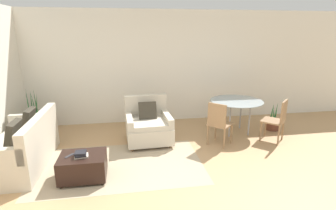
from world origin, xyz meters
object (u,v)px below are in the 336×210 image
Objects in this scene: book_stack at (81,154)px; dining_chair_near_right at (278,118)px; ottoman at (83,166)px; potted_plant_small at (273,123)px; potted_plant at (37,125)px; armchair at (148,125)px; couch at (22,149)px; dining_chair_near_left at (219,121)px; tv_remote_primary at (70,156)px; dining_table at (236,104)px.

dining_chair_near_right is at bearing 13.19° from book_stack.
ottoman is 4.35m from potted_plant_small.
book_stack is 4.38m from potted_plant_small.
potted_plant reaches higher than dining_chair_near_right.
armchair is at bearing 49.65° from book_stack.
armchair reaches higher than couch.
book_stack is at bearing -103.27° from ottoman.
dining_chair_near_left is at bearing 3.52° from couch.
book_stack is at bearing -31.51° from couch.
couch is 1.65× the size of potted_plant.
tv_remote_primary is at bearing -135.64° from armchair.
tv_remote_primary is (0.91, -0.61, 0.09)m from couch.
tv_remote_primary is 3.64m from dining_table.
armchair is 1.46× the size of potted_plant_small.
book_stack is at bearing -16.92° from tv_remote_primary.
potted_plant reaches higher than book_stack.
potted_plant reaches higher than couch.
dining_chair_near_right is at bearing 12.64° from ottoman.
ottoman is 3.50m from dining_table.
book_stack is 0.33× the size of potted_plant_small.
potted_plant is (-1.30, 2.09, 0.00)m from ottoman.
ottoman is 0.60× the size of dining_table.
potted_plant is at bearing 121.93° from ottoman.
ottoman is 3.88m from dining_chair_near_right.
potted_plant_small is at bearing 20.18° from ottoman.
ottoman is 0.66× the size of potted_plant.
dining_chair_near_left is at bearing -18.07° from potted_plant.
potted_plant_small is at bearing 20.63° from book_stack.
couch reaches higher than ottoman.
dining_chair_near_right reaches higher than potted_plant_small.
dining_chair_near_right is at bearing 2.60° from couch.
dining_chair_near_left is at bearing -18.88° from armchair.
couch is at bearing -168.54° from dining_table.
potted_plant_small is at bearing 3.70° from armchair.
dining_table is (3.14, 1.52, 0.24)m from book_stack.
dining_chair_near_left is at bearing 18.70° from ottoman.
potted_plant is at bearing 172.25° from dining_table.
potted_plant_small is at bearing 22.45° from dining_chair_near_left.
book_stack is 1.40× the size of tv_remote_primary.
dining_table is 1.29× the size of dining_chair_near_left.
couch is 5.26m from potted_plant_small.
ottoman is at bearing -4.26° from tv_remote_primary.
dining_chair_near_right reaches higher than dining_table.
couch reaches higher than tv_remote_primary.
book_stack is at bearing -130.35° from armchair.
book_stack is 3.50m from dining_table.
potted_plant_small is at bearing 19.19° from tv_remote_primary.
dining_chair_near_right is 0.81m from potted_plant_small.
potted_plant_small is (4.10, 1.54, -0.27)m from book_stack.
potted_plant is (-1.11, 2.07, -0.18)m from tv_remote_primary.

